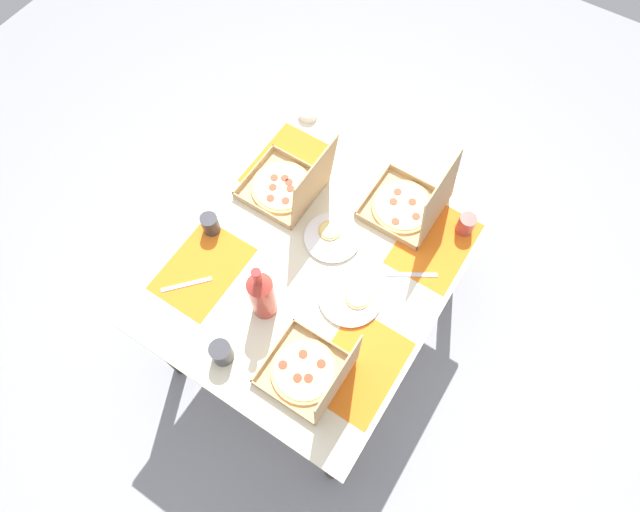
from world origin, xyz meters
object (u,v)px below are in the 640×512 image
pizza_box_edge_far (410,205)px  soda_bottle (262,295)px  pizza_box_center (289,186)px  plate_far_left (351,298)px  cup_clear_left (210,224)px  condiment_bowl (308,113)px  pizza_box_corner_right (311,373)px  plate_far_right (332,237)px  cup_dark (466,224)px  cup_spare (222,353)px

pizza_box_edge_far → soda_bottle: (0.64, -0.25, 0.08)m
pizza_box_center → pizza_box_edge_far: bearing=112.2°
pizza_box_center → plate_far_left: bearing=60.1°
pizza_box_center → cup_clear_left: pizza_box_center is taller
pizza_box_center → soda_bottle: soda_bottle is taller
plate_far_left → condiment_bowl: size_ratio=2.79×
pizza_box_corner_right → condiment_bowl: pizza_box_corner_right is taller
pizza_box_center → condiment_bowl: (-0.38, -0.15, -0.03)m
pizza_box_edge_far → plate_far_right: pizza_box_edge_far is taller
pizza_box_corner_right → cup_dark: size_ratio=3.52×
pizza_box_corner_right → plate_far_right: pizza_box_corner_right is taller
pizza_box_center → pizza_box_corner_right: bearing=40.0°
plate_far_left → plate_far_right: bearing=-132.4°
plate_far_right → cup_spare: cup_spare is taller
pizza_box_edge_far → plate_far_right: size_ratio=1.44×
pizza_box_center → plate_far_right: size_ratio=1.45×
pizza_box_edge_far → pizza_box_center: (0.18, -0.45, 0.00)m
pizza_box_center → soda_bottle: 0.51m
plate_far_left → cup_clear_left: cup_clear_left is taller
pizza_box_edge_far → pizza_box_center: pizza_box_center is taller
pizza_box_edge_far → cup_clear_left: (0.49, -0.61, -0.01)m
plate_far_right → cup_spare: (0.60, -0.07, 0.04)m
cup_clear_left → cup_spare: 0.51m
soda_bottle → condiment_bowl: 0.92m
pizza_box_edge_far → cup_dark: size_ratio=3.73×
condiment_bowl → cup_spare: bearing=17.9°
cup_clear_left → cup_spare: bearing=42.3°
cup_spare → cup_dark: bearing=152.1°
cup_clear_left → condiment_bowl: cup_clear_left is taller
soda_bottle → cup_clear_left: bearing=-112.8°
cup_dark → condiment_bowl: (-0.15, -0.83, -0.02)m
plate_far_left → pizza_box_edge_far: bearing=179.8°
plate_far_left → soda_bottle: 0.34m
pizza_box_edge_far → condiment_bowl: pizza_box_edge_far is taller
plate_far_right → condiment_bowl: (-0.46, -0.41, 0.01)m
pizza_box_edge_far → cup_dark: (-0.05, 0.22, -0.01)m
cup_dark → condiment_bowl: bearing=-100.0°
pizza_box_edge_far → pizza_box_corner_right: size_ratio=1.06×
plate_far_left → cup_spare: (0.43, -0.26, 0.04)m
plate_far_right → plate_far_left: size_ratio=0.95×
soda_bottle → cup_dark: size_ratio=3.79×
plate_far_right → plate_far_left: (0.18, 0.19, 0.00)m
pizza_box_edge_far → cup_spare: (0.87, -0.26, -0.00)m
pizza_box_corner_right → pizza_box_center: bearing=-140.0°
pizza_box_corner_right → condiment_bowl: 1.15m
pizza_box_corner_right → cup_spare: size_ratio=3.21×
soda_bottle → condiment_bowl: size_ratio=3.85×
pizza_box_center → cup_dark: pizza_box_center is taller
pizza_box_center → cup_clear_left: bearing=-27.5°
pizza_box_corner_right → cup_dark: bearing=167.0°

